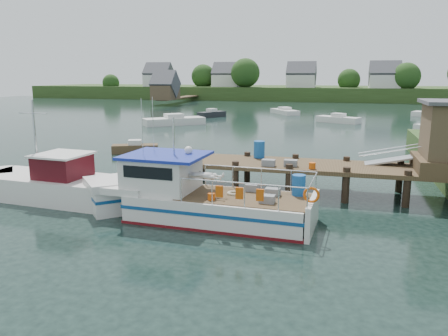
% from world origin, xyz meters
% --- Properties ---
extents(ground_plane, '(160.00, 160.00, 0.00)m').
position_xyz_m(ground_plane, '(0.00, 0.00, 0.00)').
color(ground_plane, black).
extents(far_shore, '(140.00, 42.55, 9.22)m').
position_xyz_m(far_shore, '(0.01, 82.37, 2.10)').
color(far_shore, '#304A1E').
rests_on(far_shore, ground).
extents(dock, '(16.60, 3.00, 4.78)m').
position_xyz_m(dock, '(6.51, 0.01, 2.24)').
color(dock, '#4B3924').
rests_on(dock, ground).
extents(lobster_boat, '(9.87, 3.26, 4.71)m').
position_xyz_m(lobster_boat, '(-1.37, -5.11, 0.85)').
color(lobster_boat, silver).
rests_on(lobster_boat, ground).
extents(work_boat, '(8.54, 3.13, 4.47)m').
position_xyz_m(work_boat, '(-8.61, -4.18, 0.71)').
color(work_boat, silver).
rests_on(work_boat, ground).
extents(moored_rowboat, '(3.43, 2.28, 0.95)m').
position_xyz_m(moored_rowboat, '(-10.21, 7.78, 0.35)').
color(moored_rowboat, '#4B3924').
rests_on(moored_rowboat, ground).
extents(moored_far, '(6.40, 4.75, 1.05)m').
position_xyz_m(moored_far, '(16.33, 43.23, 0.39)').
color(moored_far, silver).
rests_on(moored_far, ground).
extents(moored_a, '(6.71, 6.20, 1.26)m').
position_xyz_m(moored_a, '(-14.21, 25.45, 0.47)').
color(moored_a, silver).
rests_on(moored_a, ground).
extents(moored_b, '(5.29, 3.78, 1.12)m').
position_xyz_m(moored_b, '(3.69, 32.69, 0.41)').
color(moored_b, silver).
rests_on(moored_b, ground).
extents(moored_d, '(4.87, 6.03, 1.00)m').
position_xyz_m(moored_d, '(-3.99, 42.85, 0.37)').
color(moored_d, silver).
rests_on(moored_d, ground).
extents(moored_e, '(3.31, 4.21, 1.13)m').
position_xyz_m(moored_e, '(-12.82, 35.59, 0.42)').
color(moored_e, black).
rests_on(moored_e, ground).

